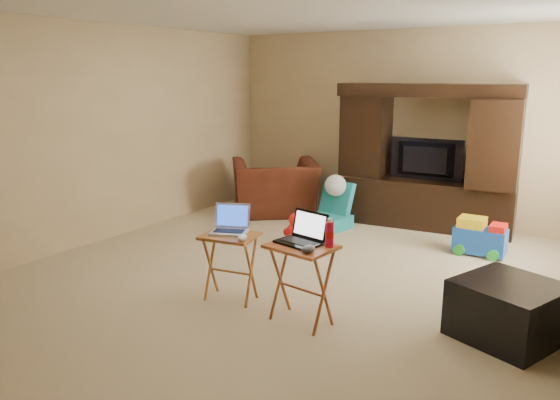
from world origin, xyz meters
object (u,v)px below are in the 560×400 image
Objects in this scene: water_bottle at (330,234)px; entertainment_center at (426,157)px; laptop_left at (229,220)px; child_rocker at (330,205)px; laptop_right at (299,229)px; recliner at (275,188)px; mouse_right at (308,249)px; tray_table_left at (230,267)px; push_toy at (480,236)px; mouse_left at (242,237)px; television at (424,160)px; ottoman at (508,310)px; plush_toy at (296,227)px; tray_table_right at (301,284)px.

entertainment_center is at bearing 96.13° from water_bottle.
laptop_left is (-0.63, -3.19, -0.19)m from entertainment_center.
laptop_right is at bearing -55.93° from child_rocker.
laptop_left reaches higher than recliner.
mouse_right is at bearing -35.96° from laptop_left.
child_rocker is 1.01× the size of tray_table_left.
child_rocker is at bearing 126.81° from recliner.
push_toy is 4.57× the size of mouse_left.
child_rocker is at bearing 33.09° from television.
tray_table_left is at bearing 159.75° from mouse_left.
television is 2.96× the size of laptop_left.
television reaches higher than mouse_left.
laptop_right reaches higher than laptop_left.
ottoman is at bearing 108.83° from recliner.
entertainment_center is at bearing 154.87° from recliner.
child_rocker is 1.86m from push_toy.
mouse_left is (-0.41, -3.29, -0.29)m from entertainment_center.
laptop_right reaches higher than tray_table_left.
entertainment_center is 3.34m from tray_table_left.
recliner reaches higher than plush_toy.
water_bottle is (0.20, 0.08, 0.42)m from tray_table_right.
television reaches higher than child_rocker.
plush_toy is 0.55× the size of tray_table_right.
mouse_right reaches higher than child_rocker.
ottoman is 5.62× the size of mouse_left.
entertainment_center is 3.71× the size of child_rocker.
television is 7.04× the size of mouse_right.
push_toy is at bearing 20.58° from plush_toy.
water_bottle is at bearing 24.38° from laptop_right.
television is at bearing 48.12° from child_rocker.
laptop_right is 1.70× the size of water_bottle.
laptop_right reaches higher than child_rocker.
tray_table_left is 3.00× the size of water_bottle.
recliner is 5.78× the size of water_bottle.
push_toy is at bearing 82.33° from laptop_right.
entertainment_center is 0.06m from television.
plush_toy is at bearing -130.90° from entertainment_center.
child_rocker is at bearing 123.13° from laptop_right.
laptop_right reaches higher than ottoman.
recliner reaches higher than tray_table_left.
television is 3.29m from tray_table_left.
television reaches higher than recliner.
television reaches higher than push_toy.
water_bottle is at bearing -90.63° from entertainment_center.
ottoman is 1.44m from water_bottle.
laptop_left is (-0.63, -3.15, -0.16)m from television.
push_toy is 2.74m from mouse_right.
tray_table_right is at bearing -94.26° from entertainment_center.
laptop_right reaches higher than plush_toy.
tray_table_right is (0.14, -3.23, -0.55)m from television.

